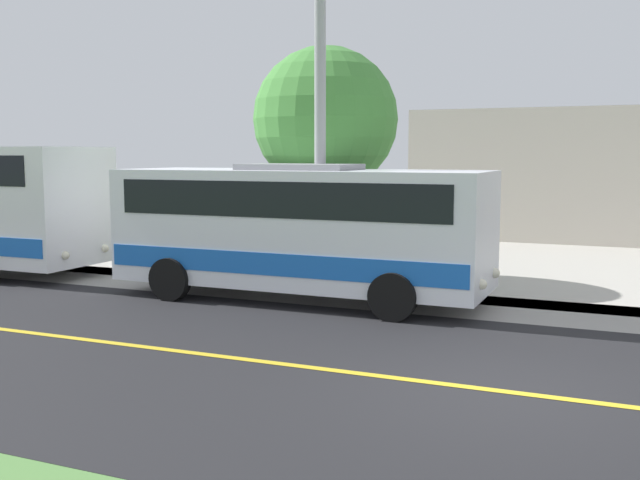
{
  "coord_description": "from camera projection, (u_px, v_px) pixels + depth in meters",
  "views": [
    {
      "loc": [
        9.37,
        1.49,
        3.04
      ],
      "look_at": [
        -3.5,
        -4.02,
        1.4
      ],
      "focal_mm": 41.51,
      "sensor_mm": 36.0,
      "label": 1
    }
  ],
  "objects": [
    {
      "name": "ground_plane",
      "position": [
        500.0,
        392.0,
        9.49
      ],
      "size": [
        120.0,
        120.0,
        0.0
      ],
      "primitive_type": "plane",
      "color": "#548442"
    },
    {
      "name": "road_surface",
      "position": [
        500.0,
        391.0,
        9.49
      ],
      "size": [
        8.0,
        100.0,
        0.01
      ],
      "primitive_type": "cube",
      "color": "black",
      "rests_on": "ground"
    },
    {
      "name": "sidewalk",
      "position": [
        546.0,
        312.0,
        14.24
      ],
      "size": [
        2.4,
        100.0,
        0.01
      ],
      "primitive_type": "cube",
      "color": "gray",
      "rests_on": "ground"
    },
    {
      "name": "road_centre_line",
      "position": [
        500.0,
        391.0,
        9.49
      ],
      "size": [
        0.16,
        100.0,
        0.0
      ],
      "primitive_type": "cube",
      "color": "gold",
      "rests_on": "ground"
    },
    {
      "name": "shuttle_bus_front",
      "position": [
        300.0,
        225.0,
        15.36
      ],
      "size": [
        2.71,
        7.9,
        2.83
      ],
      "color": "white",
      "rests_on": "ground"
    },
    {
      "name": "street_light_pole",
      "position": [
        318.0,
        80.0,
        15.24
      ],
      "size": [
        1.97,
        0.24,
        8.29
      ],
      "color": "#9E9EA3",
      "rests_on": "ground"
    },
    {
      "name": "tree_curbside",
      "position": [
        326.0,
        120.0,
        17.96
      ],
      "size": [
        3.52,
        3.52,
        5.63
      ],
      "color": "#4C3826",
      "rests_on": "ground"
    }
  ]
}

